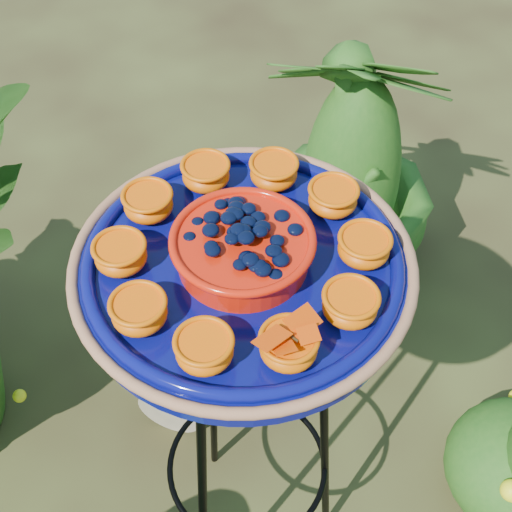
# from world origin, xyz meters

# --- Properties ---
(ground_plane) EXTENTS (20.00, 20.00, 0.00)m
(ground_plane) POSITION_xyz_m (0.00, 0.00, 0.00)
(ground_plane) COLOR black
(ground_plane) RESTS_ON ground
(tripod_stand) EXTENTS (0.39, 0.41, 0.99)m
(tripod_stand) POSITION_xyz_m (0.03, -0.13, 0.60)
(tripod_stand) COLOR black
(tripod_stand) RESTS_ON ground
(feeder_dish) EXTENTS (0.55, 0.55, 0.12)m
(feeder_dish) POSITION_xyz_m (0.03, -0.13, 1.04)
(feeder_dish) COLOR #080B5E
(feeder_dish) RESTS_ON tripod_stand
(driftwood_log) EXTENTS (0.55, 0.48, 0.18)m
(driftwood_log) POSITION_xyz_m (0.21, 0.38, 0.09)
(driftwood_log) COLOR tan
(driftwood_log) RESTS_ON ground
(shrub_back_right) EXTENTS (0.72, 0.72, 0.91)m
(shrub_back_right) POSITION_xyz_m (0.76, 0.42, 0.45)
(shrub_back_right) COLOR #205215
(shrub_back_right) RESTS_ON ground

